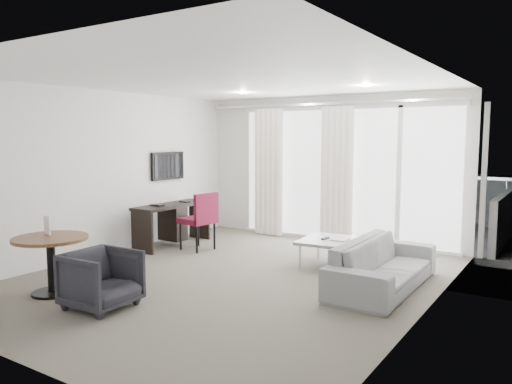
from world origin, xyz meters
The scene contains 27 objects.
floor centered at (0.00, 0.00, 0.00)m, with size 5.00×6.00×0.00m, color #605A4F.
ceiling centered at (0.00, 0.00, 2.60)m, with size 5.00×6.00×0.00m, color white.
wall_left centered at (-2.50, 0.00, 1.30)m, with size 0.00×6.00×2.60m, color silver.
wall_right centered at (2.50, 0.00, 1.30)m, with size 0.00×6.00×2.60m, color silver.
wall_front centered at (0.00, -3.00, 1.30)m, with size 5.00×0.00×2.60m, color silver.
window_panel centered at (0.30, 2.98, 1.20)m, with size 4.00×0.02×2.38m, color white, non-canonical shape.
window_frame centered at (0.30, 2.97, 1.20)m, with size 4.10×0.06×2.44m, color white, non-canonical shape.
curtain_left centered at (-1.15, 2.82, 1.20)m, with size 0.60×0.20×2.38m, color white, non-canonical shape.
curtain_right centered at (0.25, 2.82, 1.20)m, with size 0.60×0.20×2.38m, color white, non-canonical shape.
curtain_track centered at (0.00, 2.82, 2.45)m, with size 4.80×0.04×0.04m, color #B2B2B7, non-canonical shape.
downlight_a centered at (-0.90, 1.60, 2.59)m, with size 0.12×0.12×0.02m, color #FFE0B2.
downlight_b centered at (1.20, 1.60, 2.59)m, with size 0.12×0.12×0.02m, color #FFE0B2.
desk centered at (-2.04, 1.10, 0.36)m, with size 0.48×1.54×0.72m, color black, non-canonical shape.
tv centered at (-2.46, 1.45, 1.35)m, with size 0.05×0.80×0.50m, color black, non-canonical shape.
desk_chair centered at (-1.47, 1.07, 0.48)m, with size 0.53×0.49×0.97m, color maroon, non-canonical shape.
round_table centered at (-1.42, -1.70, 0.35)m, with size 0.87×0.87×0.69m, color #533119, non-canonical shape.
menu_card centered at (-1.56, -1.64, 0.72)m, with size 0.12×0.02×0.23m, color white, non-canonical shape.
tub_armchair centered at (-0.52, -1.71, 0.32)m, with size 0.68×0.70×0.64m, color black.
coffee_table centered at (0.87, 1.31, 0.20)m, with size 0.87×0.87×0.39m, color gray, non-canonical shape.
remote centered at (0.76, 1.29, 0.36)m, with size 0.05×0.17×0.02m, color black, non-canonical shape.
magazine centered at (0.96, 1.36, 0.36)m, with size 0.22×0.28×0.02m, color gray, non-canonical shape.
sofa centered at (1.83, 0.68, 0.30)m, with size 2.04×0.80×0.60m, color gray.
terrace_slab centered at (0.30, 4.50, -0.06)m, with size 5.60×3.00×0.12m, color #4D4D50.
rattan_chair_a centered at (0.48, 4.24, 0.37)m, with size 0.51×0.51×0.75m, color brown, non-canonical shape.
rattan_chair_b centered at (1.62, 4.13, 0.40)m, with size 0.55×0.55×0.80m, color brown, non-canonical shape.
rattan_table centered at (1.14, 4.40, 0.27)m, with size 0.53×0.53×0.53m, color brown, non-canonical shape.
balustrade centered at (0.30, 5.95, 0.50)m, with size 5.50×0.06×1.05m, color #B2B2B7, non-canonical shape.
Camera 1 is at (3.79, -5.25, 1.87)m, focal length 35.00 mm.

